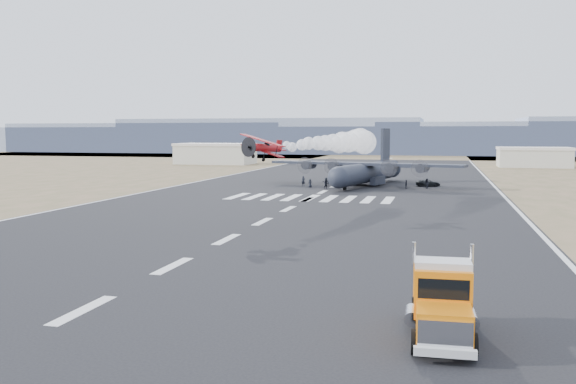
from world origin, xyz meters
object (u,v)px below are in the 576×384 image
at_px(hangar_left, 216,153).
at_px(support_vehicle, 428,183).
at_px(hangar_right, 534,157).
at_px(semi_truck, 442,299).
at_px(crew_a, 335,182).
at_px(crew_f, 326,182).
at_px(crew_h, 427,184).
at_px(crew_e, 310,183).
at_px(crew_d, 406,184).
at_px(crew_c, 329,182).
at_px(aerobatic_biplane, 264,147).
at_px(transport_aircraft, 367,171).
at_px(crew_g, 303,181).
at_px(crew_b, 326,184).

distance_m(hangar_left, support_vehicle, 97.88).
relative_size(hangar_right, semi_truck, 2.35).
height_order(crew_a, crew_f, crew_a).
bearing_deg(crew_h, crew_e, -111.72).
xyz_separation_m(crew_d, crew_e, (-17.48, -1.41, -0.03)).
bearing_deg(hangar_right, semi_truck, -99.17).
bearing_deg(crew_c, hangar_left, -70.83).
xyz_separation_m(aerobatic_biplane, transport_aircraft, (4.52, 54.96, -5.75)).
height_order(hangar_right, semi_truck, hangar_right).
xyz_separation_m(crew_f, crew_g, (-4.30, -0.48, 0.13)).
bearing_deg(aerobatic_biplane, crew_d, 88.77).
bearing_deg(crew_a, transport_aircraft, 23.05).
xyz_separation_m(crew_b, crew_h, (17.70, 4.83, 0.03)).
bearing_deg(crew_f, hangar_left, 148.89).
bearing_deg(crew_c, semi_truck, 88.68).
distance_m(hangar_right, transport_aircraft, 85.02).
bearing_deg(crew_g, transport_aircraft, 12.43).
relative_size(crew_g, crew_h, 1.03).
xyz_separation_m(transport_aircraft, crew_g, (-11.67, -4.25, -1.89)).
relative_size(crew_a, crew_g, 0.98).
relative_size(crew_d, crew_f, 0.99).
xyz_separation_m(crew_c, crew_f, (-0.51, 0.06, -0.03)).
xyz_separation_m(crew_b, crew_e, (-3.40, 1.91, -0.12)).
distance_m(transport_aircraft, crew_h, 12.14).
distance_m(aerobatic_biplane, crew_c, 51.77).
xyz_separation_m(transport_aircraft, crew_a, (-5.43, -4.68, -1.91)).
bearing_deg(crew_h, hangar_left, -166.50).
bearing_deg(crew_e, support_vehicle, 173.65).
relative_size(hangar_left, semi_truck, 2.81).
distance_m(crew_a, crew_f, 2.14).
bearing_deg(crew_f, transport_aircraft, 51.60).
xyz_separation_m(semi_truck, aerobatic_biplane, (-18.57, 31.74, 6.68)).
relative_size(crew_a, crew_e, 1.20).
bearing_deg(crew_a, support_vehicle, 0.52).
relative_size(transport_aircraft, crew_f, 23.25).
relative_size(hangar_right, crew_b, 11.48).
bearing_deg(transport_aircraft, crew_a, -125.67).
bearing_deg(crew_h, crew_f, -120.20).
relative_size(support_vehicle, crew_f, 2.80).
bearing_deg(aerobatic_biplane, crew_a, 103.67).
distance_m(crew_c, crew_f, 0.51).
bearing_deg(crew_a, crew_e, -170.89).
bearing_deg(semi_truck, crew_g, 104.86).
relative_size(crew_f, crew_g, 0.86).
xyz_separation_m(hangar_left, crew_h, (69.16, -73.91, -2.49)).
height_order(support_vehicle, crew_e, crew_e).
height_order(transport_aircraft, crew_d, transport_aircraft).
distance_m(transport_aircraft, crew_c, 8.10).
height_order(hangar_left, support_vehicle, hangar_left).
xyz_separation_m(crew_e, crew_g, (-1.88, 2.63, 0.17)).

